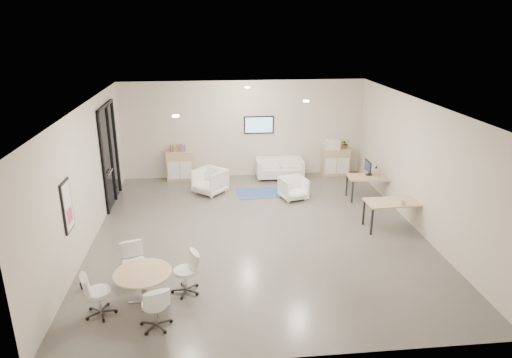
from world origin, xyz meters
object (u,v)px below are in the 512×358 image
object	(u,v)px
sideboard_right	(335,162)
round_table	(143,276)
loveseat	(279,169)
armchair_left	(210,180)
armchair_right	(293,187)
desk_rear	(370,179)
sideboard_left	(180,166)
desk_front	(394,204)

from	to	relation	value
sideboard_right	round_table	size ratio (longest dim) A/B	0.86
loveseat	armchair_left	xyz separation A→B (m)	(-2.33, -1.22, 0.11)
armchair_right	desk_rear	size ratio (longest dim) A/B	0.53
sideboard_left	round_table	world-z (taller)	sideboard_left
armchair_left	desk_front	world-z (taller)	armchair_left
loveseat	desk_rear	distance (m)	3.21
loveseat	desk_rear	world-z (taller)	desk_rear
loveseat	armchair_right	size ratio (longest dim) A/B	2.13
sideboard_left	desk_rear	size ratio (longest dim) A/B	0.71
sideboard_right	armchair_left	world-z (taller)	sideboard_right
sideboard_left	loveseat	size ratio (longest dim) A/B	0.63
armchair_left	round_table	size ratio (longest dim) A/B	0.80
sideboard_left	desk_front	size ratio (longest dim) A/B	0.68
armchair_right	round_table	size ratio (longest dim) A/B	0.68
sideboard_right	armchair_right	distance (m)	2.78
sideboard_left	armchair_left	distance (m)	1.67
armchair_left	desk_front	bearing A→B (deg)	8.55
loveseat	desk_front	world-z (taller)	desk_front
sideboard_left	loveseat	xyz separation A→B (m)	(3.29, -0.14, -0.17)
sideboard_right	desk_front	world-z (taller)	sideboard_right
loveseat	armchair_left	world-z (taller)	armchair_left
armchair_left	sideboard_right	bearing A→B (deg)	59.36
sideboard_left	armchair_right	distance (m)	3.99
desk_rear	round_table	xyz separation A→B (m)	(-5.96, -4.71, -0.05)
sideboard_right	loveseat	bearing A→B (deg)	-175.78
armchair_right	desk_front	xyz separation A→B (m)	(2.14, -2.27, 0.30)
armchair_left	armchair_right	size ratio (longest dim) A/B	1.17
loveseat	round_table	xyz separation A→B (m)	(-3.60, -6.85, 0.25)
armchair_right	desk_rear	world-z (taller)	armchair_right
armchair_left	desk_rear	bearing A→B (deg)	30.52
loveseat	round_table	bearing A→B (deg)	-117.58
armchair_left	round_table	bearing A→B (deg)	-60.97
sideboard_left	armchair_right	xyz separation A→B (m)	(3.40, -2.08, -0.12)
loveseat	armchair_right	distance (m)	1.95
armchair_left	armchair_right	xyz separation A→B (m)	(2.44, -0.72, -0.06)
armchair_left	desk_front	distance (m)	5.47
sideboard_right	armchair_left	distance (m)	4.49
sideboard_right	loveseat	world-z (taller)	sideboard_right
sideboard_right	desk_rear	size ratio (longest dim) A/B	0.67
loveseat	armchair_right	xyz separation A→B (m)	(0.11, -1.94, 0.05)
sideboard_left	round_table	xyz separation A→B (m)	(-0.31, -6.99, 0.07)
sideboard_left	loveseat	distance (m)	3.30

